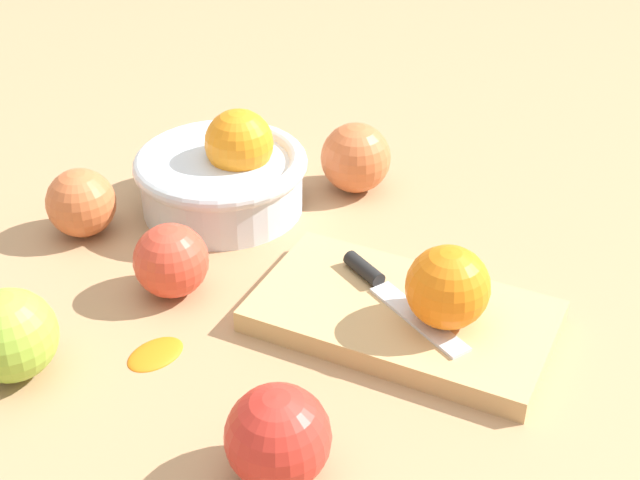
# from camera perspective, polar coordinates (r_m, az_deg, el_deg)

# --- Properties ---
(ground_plane) EXTENTS (2.40, 2.40, 0.00)m
(ground_plane) POSITION_cam_1_polar(r_m,az_deg,el_deg) (0.81, -0.28, -3.58)
(ground_plane) COLOR tan
(bowl) EXTENTS (0.18, 0.18, 0.11)m
(bowl) POSITION_cam_1_polar(r_m,az_deg,el_deg) (0.92, -6.18, 4.26)
(bowl) COLOR silver
(bowl) RESTS_ON ground_plane
(cutting_board) EXTENTS (0.26, 0.16, 0.02)m
(cutting_board) POSITION_cam_1_polar(r_m,az_deg,el_deg) (0.77, 5.41, -4.79)
(cutting_board) COLOR tan
(cutting_board) RESTS_ON ground_plane
(orange_on_board) EXTENTS (0.07, 0.07, 0.07)m
(orange_on_board) POSITION_cam_1_polar(r_m,az_deg,el_deg) (0.73, 8.20, -3.05)
(orange_on_board) COLOR orange
(orange_on_board) RESTS_ON cutting_board
(knife) EXTENTS (0.15, 0.08, 0.01)m
(knife) POSITION_cam_1_polar(r_m,az_deg,el_deg) (0.78, 4.30, -3.18)
(knife) COLOR silver
(knife) RESTS_ON cutting_board
(apple_front_left) EXTENTS (0.07, 0.07, 0.07)m
(apple_front_left) POSITION_cam_1_polar(r_m,az_deg,el_deg) (0.81, -9.56, -1.32)
(apple_front_left) COLOR #D6422D
(apple_front_left) RESTS_ON ground_plane
(apple_front_right) EXTENTS (0.08, 0.08, 0.08)m
(apple_front_right) POSITION_cam_1_polar(r_m,az_deg,el_deg) (0.63, -2.72, -12.55)
(apple_front_right) COLOR red
(apple_front_right) RESTS_ON ground_plane
(apple_back_left) EXTENTS (0.08, 0.08, 0.08)m
(apple_back_left) POSITION_cam_1_polar(r_m,az_deg,el_deg) (0.95, 2.31, 5.31)
(apple_back_left) COLOR #CC6638
(apple_back_left) RESTS_ON ground_plane
(apple_mid_left) EXTENTS (0.07, 0.07, 0.07)m
(apple_mid_left) POSITION_cam_1_polar(r_m,az_deg,el_deg) (0.91, -15.12, 2.32)
(apple_mid_left) COLOR #CC6638
(apple_mid_left) RESTS_ON ground_plane
(apple_front_left_2) EXTENTS (0.08, 0.08, 0.08)m
(apple_front_left_2) POSITION_cam_1_polar(r_m,az_deg,el_deg) (0.75, -19.32, -5.80)
(apple_front_left_2) COLOR #8EB738
(apple_front_left_2) RESTS_ON ground_plane
(citrus_peel) EXTENTS (0.05, 0.06, 0.01)m
(citrus_peel) POSITION_cam_1_polar(r_m,az_deg,el_deg) (0.76, -10.57, -7.03)
(citrus_peel) COLOR orange
(citrus_peel) RESTS_ON ground_plane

